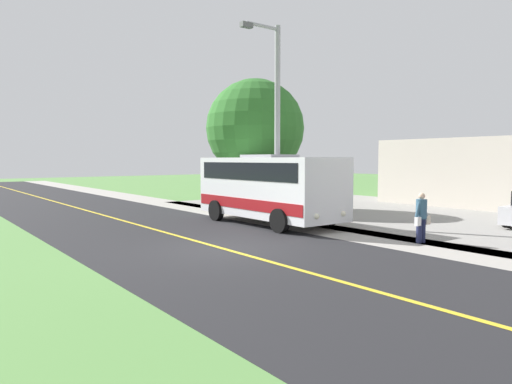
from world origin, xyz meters
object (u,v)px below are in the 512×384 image
Objects in this scene: pedestrian_with_bags at (421,216)px; street_light_pole at (275,116)px; tree_curbside at (255,128)px; shuttle_bus_front at (269,186)px.

street_light_pole reaches higher than pedestrian_with_bags.
tree_curbside reaches higher than pedestrian_with_bags.
tree_curbside is at bearing -99.06° from pedestrian_with_bags.
pedestrian_with_bags is 11.83m from tree_curbside.
street_light_pole reaches higher than tree_curbside.
pedestrian_with_bags is at bearing 96.50° from street_light_pole.
shuttle_bus_front is at bearing 2.70° from street_light_pole.
shuttle_bus_front is 4.35× the size of pedestrian_with_bags.
shuttle_bus_front is at bearing -80.58° from pedestrian_with_bags.
pedestrian_with_bags is at bearing 80.94° from tree_curbside.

